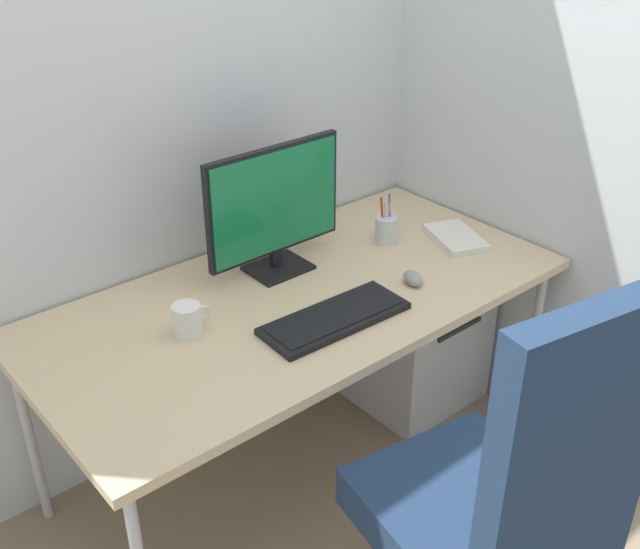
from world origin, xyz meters
The scene contains 12 objects.
ground_plane centered at (0.00, 0.00, 0.00)m, with size 8.00×8.00×0.00m, color gray.
wall_back centered at (0.00, 0.45, 1.40)m, with size 3.08×0.04×2.80m, color silver.
wall_side_right centered at (0.88, -0.20, 1.40)m, with size 0.04×2.22×2.80m, color silver.
desk centered at (0.00, 0.00, 0.67)m, with size 1.69×0.83×0.71m.
office_chair centered at (-0.12, -0.89, 0.60)m, with size 0.62×0.65×1.22m.
filing_cabinet centered at (0.60, 0.07, 0.29)m, with size 0.45×0.48×0.59m.
monitor centered at (0.05, 0.18, 0.94)m, with size 0.50×0.16×0.42m.
keyboard centered at (-0.02, -0.19, 0.72)m, with size 0.46×0.19×0.02m.
mouse centered at (0.32, -0.18, 0.73)m, with size 0.06×0.08×0.04m, color gray.
pen_holder centered at (0.46, 0.08, 0.76)m, with size 0.08×0.08×0.18m.
notebook centered at (0.65, -0.07, 0.72)m, with size 0.15×0.24×0.03m, color silver.
coffee_mug centered at (-0.38, 0.03, 0.76)m, with size 0.12×0.08×0.10m.
Camera 1 is at (-1.26, -1.59, 1.92)m, focal length 42.56 mm.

